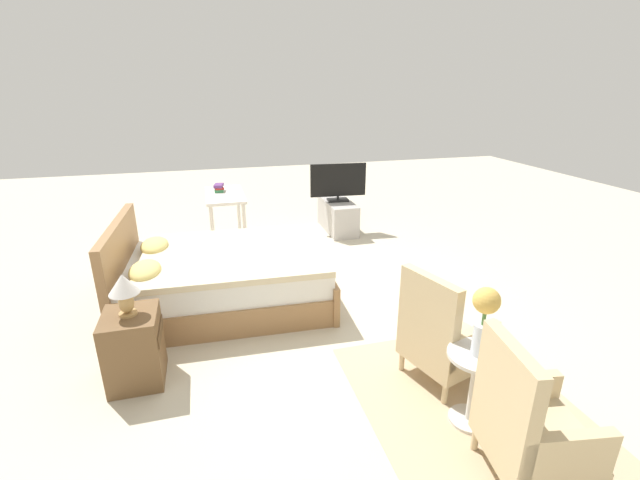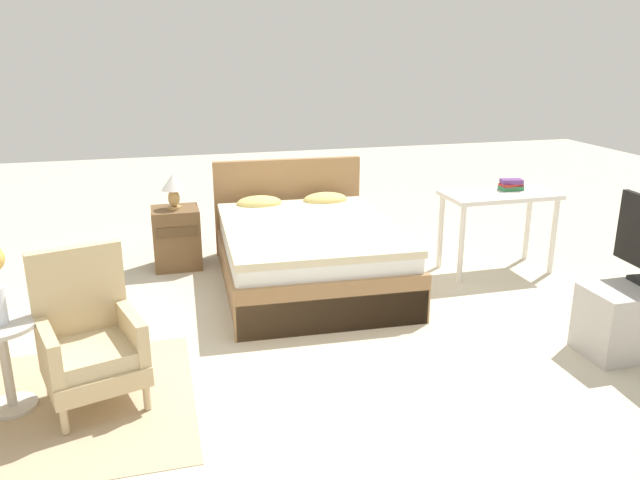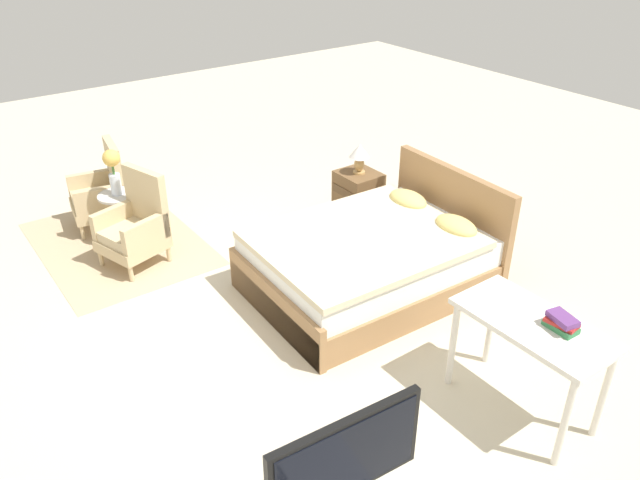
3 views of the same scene
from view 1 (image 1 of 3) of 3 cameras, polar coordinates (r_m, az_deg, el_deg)
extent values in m
plane|color=beige|center=(4.69, -1.29, -7.94)|extent=(16.00, 16.00, 0.00)
cube|color=tan|center=(3.43, 20.38, -21.34)|extent=(2.10, 1.50, 0.01)
cube|color=#997047|center=(4.67, -12.20, -6.61)|extent=(1.55, 2.12, 0.28)
cube|color=white|center=(4.56, -12.44, -3.69)|extent=(1.49, 2.04, 0.24)
cube|color=beige|center=(4.50, -11.53, -1.86)|extent=(1.53, 1.87, 0.06)
cube|color=#997047|center=(4.65, -24.82, -3.63)|extent=(1.50, 0.14, 0.96)
cube|color=#997047|center=(4.74, -0.05, -4.90)|extent=(1.50, 0.12, 0.40)
ellipsoid|color=#DBC670|center=(4.25, -22.31, -3.79)|extent=(0.45, 0.30, 0.14)
ellipsoid|color=#DBC670|center=(4.86, -21.20, -0.70)|extent=(0.45, 0.30, 0.14)
cylinder|color=#CCB284|center=(3.35, 27.66, -21.78)|extent=(0.04, 0.04, 0.16)
cylinder|color=#CCB284|center=(3.15, 20.00, -23.57)|extent=(0.04, 0.04, 0.16)
cube|color=#CCB284|center=(3.02, 26.63, -23.44)|extent=(0.62, 0.62, 0.12)
cube|color=#C6B289|center=(2.94, 26.98, -21.86)|extent=(0.57, 0.57, 0.10)
cube|color=#CCB284|center=(2.67, 23.54, -18.58)|extent=(0.55, 0.17, 0.64)
cube|color=#CCB284|center=(2.76, 30.01, -23.55)|extent=(0.15, 0.52, 0.26)
cube|color=#CCB284|center=(3.04, 24.84, -18.00)|extent=(0.15, 0.52, 0.26)
cylinder|color=#CCB284|center=(3.73, 21.28, -16.06)|extent=(0.04, 0.04, 0.16)
cylinder|color=#CCB284|center=(3.96, 15.92, -13.10)|extent=(0.04, 0.04, 0.16)
cylinder|color=#CCB284|center=(3.43, 16.31, -18.99)|extent=(0.04, 0.04, 0.16)
cylinder|color=#CCB284|center=(3.67, 10.86, -15.48)|extent=(0.04, 0.04, 0.16)
cube|color=#CCB284|center=(3.61, 16.32, -14.03)|extent=(0.67, 0.67, 0.12)
cube|color=#C6B289|center=(3.55, 16.50, -12.55)|extent=(0.62, 0.62, 0.10)
cube|color=#CCB284|center=(3.26, 14.21, -9.88)|extent=(0.54, 0.23, 0.64)
cube|color=#CCB284|center=(3.39, 19.63, -13.05)|extent=(0.22, 0.51, 0.26)
cube|color=#CCB284|center=(3.64, 13.86, -9.93)|extent=(0.22, 0.51, 0.26)
cylinder|color=beige|center=(3.38, 19.23, -21.61)|extent=(0.28, 0.28, 0.03)
cylinder|color=beige|center=(3.22, 19.78, -18.11)|extent=(0.06, 0.06, 0.50)
cylinder|color=beige|center=(3.07, 20.36, -14.26)|extent=(0.40, 0.40, 0.02)
cylinder|color=silver|center=(3.01, 20.65, -12.32)|extent=(0.11, 0.11, 0.22)
cylinder|color=#477538|center=(2.93, 21.04, -9.66)|extent=(0.02, 0.02, 0.10)
sphere|color=#E0B251|center=(2.87, 21.34, -7.53)|extent=(0.17, 0.17, 0.17)
cube|color=brown|center=(3.69, -23.53, -13.04)|extent=(0.44, 0.40, 0.58)
cube|color=brown|center=(3.60, -20.52, -11.29)|extent=(0.37, 0.01, 0.09)
cylinder|color=tan|center=(3.54, -24.21, -8.92)|extent=(0.13, 0.13, 0.02)
ellipsoid|color=tan|center=(3.50, -24.42, -7.63)|extent=(0.11, 0.11, 0.16)
cone|color=silver|center=(3.44, -24.79, -5.33)|extent=(0.22, 0.22, 0.15)
cube|color=#B7B2AD|center=(6.78, 2.37, 3.27)|extent=(0.96, 0.40, 0.48)
cube|color=black|center=(6.71, 2.40, 5.36)|extent=(0.22, 0.33, 0.03)
cylinder|color=black|center=(6.70, 2.41, 5.69)|extent=(0.04, 0.04, 0.05)
cube|color=black|center=(6.64, 2.44, 8.00)|extent=(0.11, 0.87, 0.50)
cube|color=black|center=(6.66, 2.39, 8.04)|extent=(0.06, 0.80, 0.45)
cylinder|color=silver|center=(5.84, -9.99, 1.38)|extent=(0.05, 0.05, 0.72)
cylinder|color=silver|center=(6.73, -10.80, 3.86)|extent=(0.05, 0.05, 0.72)
cylinder|color=silver|center=(5.82, -14.10, 1.01)|extent=(0.05, 0.05, 0.72)
cylinder|color=silver|center=(6.72, -14.37, 3.54)|extent=(0.05, 0.05, 0.72)
cube|color=silver|center=(6.17, -12.59, 5.90)|extent=(1.04, 0.52, 0.04)
cube|color=#337A47|center=(6.31, -13.31, 6.51)|extent=(0.21, 0.13, 0.04)
cube|color=#AD2823|center=(6.30, -13.34, 6.80)|extent=(0.21, 0.14, 0.02)
cube|color=#66387A|center=(6.29, -13.36, 7.08)|extent=(0.21, 0.15, 0.04)
camera|label=2|loc=(5.99, 46.94, 12.73)|focal=35.00mm
camera|label=3|loc=(8.57, 8.70, 26.85)|focal=35.00mm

